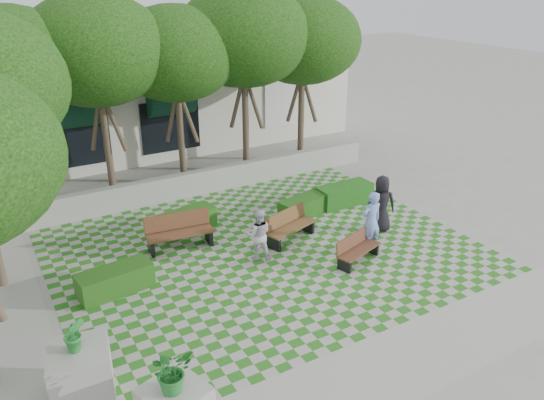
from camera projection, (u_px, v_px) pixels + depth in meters
ground at (283, 267)px, 15.10m from camera, size 90.00×90.00×0.00m
lawn at (266, 252)px, 15.89m from camera, size 12.00×12.00×0.00m
sidewalk_south at (397, 364)px, 11.37m from camera, size 16.00×2.00×0.01m
sidewalk_west at (2, 326)px, 12.57m from camera, size 2.00×12.00×0.01m
retaining_wall at (197, 183)px, 19.83m from camera, size 15.00×0.36×0.90m
bench_east at (357, 249)px, 15.23m from camera, size 1.65×0.95×0.82m
bench_mid at (289, 226)px, 16.43m from camera, size 1.90×1.11×0.95m
bench_west at (179, 232)px, 15.98m from camera, size 2.06×0.90×1.05m
hedge_east at (344, 194)px, 19.02m from camera, size 2.06×0.83×0.72m
hedge_midright at (304, 207)px, 18.12m from camera, size 1.98×1.16×0.65m
hedge_midleft at (186, 221)px, 17.04m from camera, size 2.05×1.15×0.68m
hedge_west at (115, 280)px, 13.81m from camera, size 1.99×1.00×0.67m
planter_back at (81, 371)px, 10.26m from camera, size 1.33×1.33×1.89m
person_blue at (371, 221)px, 15.67m from camera, size 0.69×0.46×1.88m
person_dark at (381, 204)px, 16.85m from camera, size 1.08×0.99×1.86m
person_white at (258, 234)px, 15.22m from camera, size 0.94×0.86×1.57m
tree_row at (138, 58)px, 16.88m from camera, size 17.70×13.40×7.41m
building at (149, 88)px, 25.68m from camera, size 18.00×8.92×5.15m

